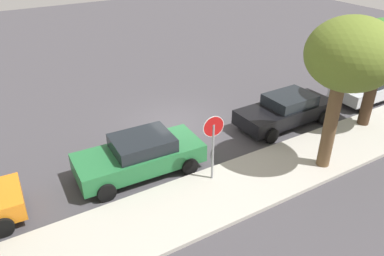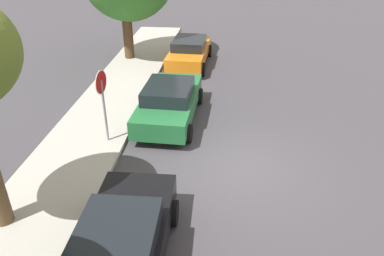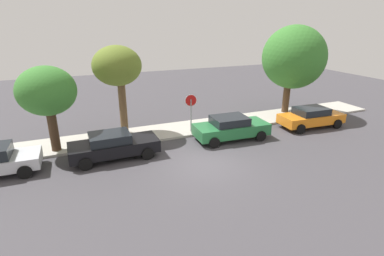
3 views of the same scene
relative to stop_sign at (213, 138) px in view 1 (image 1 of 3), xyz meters
The scene contains 8 objects.
ground_plane 4.86m from the stop_sign, 101.58° to the right, with size 60.00×60.00×0.00m, color #423F44.
sidewalk_curb 2.09m from the stop_sign, 138.69° to the left, with size 32.00×2.75×0.14m, color #B2ADA3.
stop_sign is the anchor object (origin of this frame).
parked_car_green 2.82m from the stop_sign, 43.23° to the right, with size 4.61×2.23×1.45m.
parked_car_black 5.58m from the stop_sign, 160.36° to the right, with size 4.62×2.04×1.41m.
parked_car_silver 10.91m from the stop_sign, behind, with size 4.17×2.07×1.43m.
street_tree_mid_block 8.22m from the stop_sign, behind, with size 3.01×3.01×4.77m.
street_tree_far 5.08m from the stop_sign, 159.67° to the left, with size 2.93×2.93×5.59m.
Camera 1 is at (7.00, 13.21, 8.11)m, focal length 35.00 mm.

